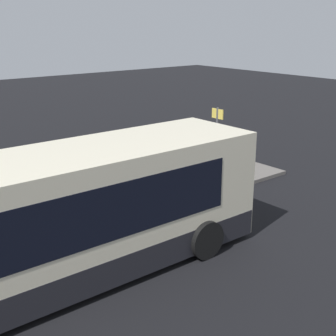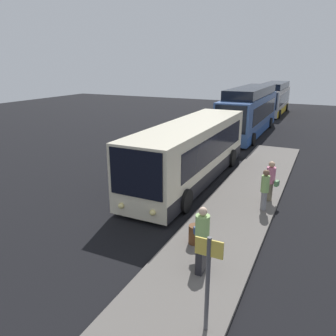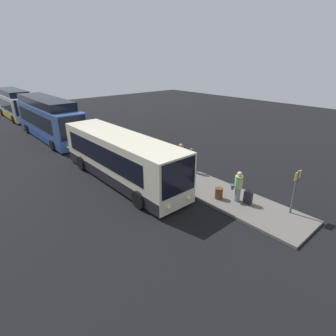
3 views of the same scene
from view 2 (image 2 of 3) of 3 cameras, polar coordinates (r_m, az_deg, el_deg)
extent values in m
plane|color=black|center=(16.62, 3.15, -3.26)|extent=(80.00, 80.00, 0.00)
cube|color=#605B56|center=(15.76, 13.51, -4.70)|extent=(20.00, 2.93, 0.14)
cube|color=beige|center=(17.07, 4.08, 3.03)|extent=(11.04, 2.55, 2.90)
cube|color=black|center=(17.38, 4.00, -0.47)|extent=(10.98, 2.57, 0.70)
cube|color=black|center=(17.23, 4.45, 4.36)|extent=(9.05, 2.58, 1.27)
cube|color=black|center=(12.19, -5.66, -1.04)|extent=(0.06, 2.24, 1.85)
sphere|color=#F9E58C|center=(12.38, -2.71, -7.76)|extent=(0.24, 0.24, 0.24)
sphere|color=#F9E58C|center=(13.05, -8.17, -6.53)|extent=(0.24, 0.24, 0.24)
cylinder|color=black|center=(13.68, 3.04, -5.72)|extent=(1.02, 0.30, 1.02)
cylinder|color=black|center=(14.77, -6.12, -3.97)|extent=(1.02, 0.30, 1.02)
cylinder|color=black|center=(20.13, 11.03, 1.74)|extent=(1.02, 0.30, 1.02)
cylinder|color=black|center=(20.88, 4.28, 2.61)|extent=(1.02, 0.30, 1.02)
cube|color=#33518C|center=(29.69, 13.92, 9.06)|extent=(12.14, 2.59, 3.09)
cube|color=#23478C|center=(29.88, 13.75, 6.79)|extent=(12.08, 2.61, 0.70)
cube|color=black|center=(29.93, 14.11, 9.83)|extent=(9.96, 2.62, 1.36)
cube|color=black|center=(23.76, 10.78, 8.31)|extent=(0.06, 2.28, 1.98)
sphere|color=#F9E58C|center=(23.87, 12.21, 4.46)|extent=(0.24, 0.24, 0.24)
sphere|color=#F9E58C|center=(24.23, 8.94, 4.84)|extent=(0.24, 0.24, 0.24)
cylinder|color=black|center=(25.67, 14.54, 4.90)|extent=(0.97, 0.30, 0.97)
cylinder|color=black|center=(26.28, 9.00, 5.54)|extent=(0.97, 0.30, 0.97)
cylinder|color=black|center=(33.31, 17.37, 7.53)|extent=(0.97, 0.30, 0.97)
cylinder|color=black|center=(33.78, 13.01, 8.01)|extent=(0.97, 0.30, 0.97)
cube|color=black|center=(29.95, 14.41, 12.80)|extent=(10.32, 2.38, 0.75)
cube|color=#B2ADA8|center=(42.84, 17.89, 11.11)|extent=(10.01, 2.50, 2.85)
cube|color=gold|center=(42.97, 17.75, 9.69)|extent=(9.96, 2.52, 0.70)
cube|color=black|center=(43.06, 17.99, 11.59)|extent=(8.21, 2.53, 1.26)
cube|color=black|center=(37.86, 16.77, 11.07)|extent=(0.06, 2.20, 1.83)
sphere|color=#F9E58C|center=(37.91, 17.61, 8.88)|extent=(0.24, 0.24, 0.24)
sphere|color=#F9E58C|center=(38.13, 15.56, 9.10)|extent=(0.24, 0.24, 0.24)
cylinder|color=black|center=(39.46, 18.79, 8.89)|extent=(0.97, 0.30, 0.97)
cylinder|color=black|center=(39.85, 15.19, 9.29)|extent=(0.97, 0.30, 0.97)
cylinder|color=black|center=(45.87, 19.91, 9.90)|extent=(0.97, 0.30, 0.97)
cylinder|color=black|center=(46.20, 16.80, 10.25)|extent=(0.97, 0.30, 0.97)
cube|color=black|center=(43.10, 18.20, 13.51)|extent=(8.51, 2.30, 0.71)
cylinder|color=gray|center=(10.39, 5.88, -13.75)|extent=(0.43, 0.43, 0.81)
cylinder|color=#8CB766|center=(10.02, 6.02, -10.04)|extent=(0.62, 0.62, 0.71)
sphere|color=beige|center=(9.80, 6.11, -7.52)|extent=(0.27, 0.27, 0.27)
cube|color=#334C7F|center=(10.42, 5.31, -10.74)|extent=(0.29, 0.30, 0.24)
cylinder|color=gray|center=(14.18, 16.31, -5.48)|extent=(0.29, 0.29, 0.80)
cylinder|color=#8CB766|center=(13.92, 16.58, -2.66)|extent=(0.41, 0.41, 0.69)
sphere|color=brown|center=(13.76, 16.75, -0.80)|extent=(0.26, 0.26, 0.26)
cylinder|color=#6B604C|center=(15.19, 17.21, -3.94)|extent=(0.33, 0.33, 0.82)
cylinder|color=#CC6B8C|center=(14.93, 17.47, -1.20)|extent=(0.47, 0.47, 0.71)
sphere|color=tan|center=(14.79, 17.65, 0.59)|extent=(0.27, 0.27, 0.27)
cube|color=#598C59|center=(14.93, 18.41, -2.55)|extent=(0.31, 0.20, 0.24)
cube|color=black|center=(9.92, 5.82, -15.81)|extent=(0.47, 0.20, 0.70)
cylinder|color=black|center=(9.67, 5.91, -13.48)|extent=(0.02, 0.02, 0.24)
cylinder|color=#4C4C51|center=(7.66, 6.89, -19.63)|extent=(0.10, 0.10, 2.37)
cube|color=#E5C64C|center=(7.14, 7.17, -13.63)|extent=(0.04, 0.63, 0.40)
cylinder|color=#593319|center=(11.30, 4.73, -11.43)|extent=(0.44, 0.44, 0.65)
camera|label=1|loc=(24.49, -13.25, 17.15)|focal=50.00mm
camera|label=3|loc=(14.50, -62.14, 15.02)|focal=28.00mm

